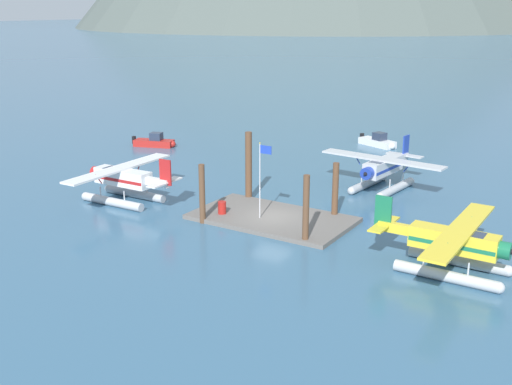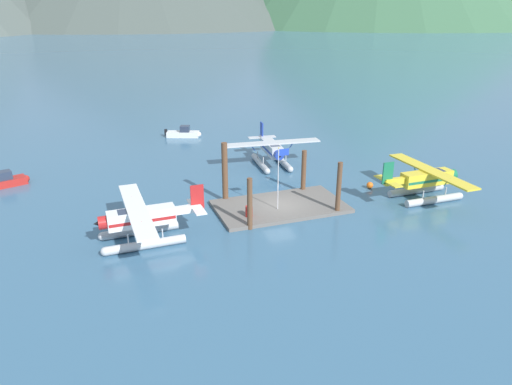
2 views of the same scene
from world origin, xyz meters
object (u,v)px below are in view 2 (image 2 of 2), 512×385
mooring_buoy (370,185)px  seaplane_silver_bow_right (272,151)px  boat_white_open_north (184,133)px  flagpole (280,171)px  seaplane_yellow_stbd_aft (426,182)px  boat_red_open_west (4,182)px  seaplane_white_port_aft (142,222)px  fuel_drum (249,211)px

mooring_buoy → seaplane_silver_bow_right: (-6.16, 9.79, 1.26)m
boat_white_open_north → mooring_buoy: bearing=-63.6°
seaplane_silver_bow_right → flagpole: bearing=-108.8°
seaplane_silver_bow_right → seaplane_yellow_stbd_aft: 16.58m
boat_red_open_west → flagpole: bearing=-33.1°
seaplane_silver_bow_right → boat_red_open_west: 26.73m
flagpole → seaplane_yellow_stbd_aft: flagpole is taller
flagpole → seaplane_silver_bow_right: (4.10, 12.04, -2.08)m
flagpole → seaplane_silver_bow_right: size_ratio=0.51×
mooring_buoy → seaplane_white_port_aft: 22.06m
boat_red_open_west → boat_white_open_north: (20.15, 12.88, 0.00)m
fuel_drum → mooring_buoy: size_ratio=1.40×
mooring_buoy → seaplane_yellow_stbd_aft: size_ratio=0.06×
fuel_drum → boat_white_open_north: (0.56, 28.19, -0.25)m
seaplane_silver_bow_right → boat_white_open_north: bearing=112.5°
seaplane_white_port_aft → boat_white_open_north: bearing=72.7°
flagpole → fuel_drum: flagpole is taller
mooring_buoy → seaplane_yellow_stbd_aft: seaplane_yellow_stbd_aft is taller
mooring_buoy → seaplane_white_port_aft: (-21.68, -3.84, 1.26)m
seaplane_yellow_stbd_aft → flagpole: bearing=173.2°
seaplane_yellow_stbd_aft → boat_white_open_north: 33.20m
flagpole → seaplane_white_port_aft: size_ratio=0.51×
flagpole → boat_white_open_north: flagpole is taller
mooring_buoy → seaplane_yellow_stbd_aft: (3.24, -3.86, 1.26)m
flagpole → seaplane_silver_bow_right: 12.89m
mooring_buoy → boat_white_open_north: bearing=116.4°
seaplane_silver_bow_right → mooring_buoy: bearing=-57.8°
fuel_drum → mooring_buoy: bearing=12.4°
seaplane_white_port_aft → boat_white_open_north: seaplane_white_port_aft is taller
seaplane_white_port_aft → boat_white_open_north: 30.55m
flagpole → boat_red_open_west: (-22.48, 14.68, -3.17)m
mooring_buoy → seaplane_white_port_aft: bearing=-170.0°
flagpole → seaplane_silver_bow_right: bearing=71.2°
boat_red_open_west → fuel_drum: bearing=-38.0°
seaplane_white_port_aft → flagpole: bearing=7.9°
boat_red_open_west → mooring_buoy: bearing=-20.8°
flagpole → boat_white_open_north: (-2.32, 27.56, -3.17)m
seaplane_silver_bow_right → boat_white_open_north: (-6.42, 15.52, -1.09)m
fuel_drum → mooring_buoy: fuel_drum is taller
seaplane_white_port_aft → seaplane_silver_bow_right: same height
seaplane_yellow_stbd_aft → boat_white_open_north: (-15.83, 29.17, -1.09)m
seaplane_white_port_aft → seaplane_silver_bow_right: 20.65m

